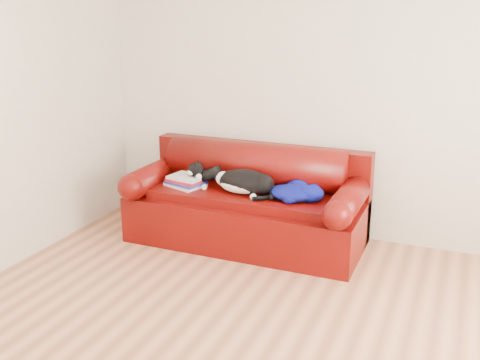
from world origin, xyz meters
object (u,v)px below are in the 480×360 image
object	(u,v)px
sofa_base	(246,217)
book_stack	(186,181)
blanket	(296,192)
cat	(244,182)

from	to	relation	value
sofa_base	book_stack	bearing A→B (deg)	-169.60
book_stack	blanket	xyz separation A→B (m)	(1.03, 0.05, 0.01)
cat	sofa_base	bearing A→B (deg)	106.77
book_stack	cat	distance (m)	0.57
book_stack	blanket	distance (m)	1.04
cat	blanket	world-z (taller)	cat
cat	blanket	xyz separation A→B (m)	(0.46, 0.04, -0.04)
book_stack	blanket	bearing A→B (deg)	2.57
sofa_base	blanket	bearing A→B (deg)	-6.57
cat	blanket	bearing A→B (deg)	11.47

